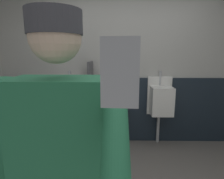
{
  "coord_description": "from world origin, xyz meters",
  "views": [
    {
      "loc": [
        -0.2,
        -1.48,
        1.53
      ],
      "look_at": [
        -0.23,
        -0.08,
        1.25
      ],
      "focal_mm": 29.54,
      "sensor_mm": 36.0,
      "label": 1
    }
  ],
  "objects": [
    {
      "name": "cell_phone",
      "position": [
        -0.19,
        -1.2,
        1.5
      ],
      "size": [
        0.06,
        0.02,
        0.11
      ],
      "primitive_type": "cube",
      "rotation": [
        0.01,
        0.0,
        -0.06
      ],
      "color": "#A5A8B2"
    },
    {
      "name": "urinal_left",
      "position": [
        -0.97,
        1.42,
        0.78
      ],
      "size": [
        0.4,
        0.34,
        1.24
      ],
      "color": "white",
      "rests_on": "ground_plane"
    },
    {
      "name": "urinal_middle",
      "position": [
        -0.22,
        1.42,
        0.78
      ],
      "size": [
        0.4,
        0.34,
        1.24
      ],
      "color": "white",
      "rests_on": "ground_plane"
    },
    {
      "name": "privacy_divider_panel",
      "position": [
        -0.59,
        1.35,
        0.95
      ],
      "size": [
        0.04,
        0.4,
        0.9
      ],
      "primitive_type": "cube",
      "color": "#4C4C51"
    },
    {
      "name": "urinal_right",
      "position": [
        0.53,
        1.42,
        0.78
      ],
      "size": [
        0.4,
        0.34,
        1.24
      ],
      "color": "white",
      "rests_on": "ground_plane"
    },
    {
      "name": "wall_back",
      "position": [
        0.0,
        1.64,
        1.44
      ],
      "size": [
        4.87,
        0.12,
        2.87
      ],
      "primitive_type": "cube",
      "color": "#B2B2AD",
      "rests_on": "ground_plane"
    },
    {
      "name": "wainscot_band_back",
      "position": [
        0.0,
        1.57,
        0.56
      ],
      "size": [
        4.27,
        0.03,
        1.12
      ],
      "primitive_type": "cube",
      "color": "#19232D",
      "rests_on": "ground_plane"
    },
    {
      "name": "person",
      "position": [
        -0.45,
        -0.69,
        1.01
      ],
      "size": [
        0.64,
        0.6,
        1.7
      ],
      "color": "#2D3342",
      "rests_on": "ground_plane"
    }
  ]
}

